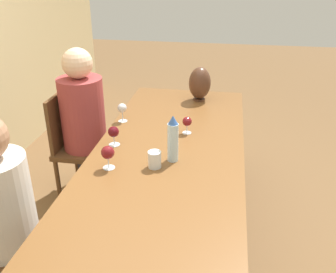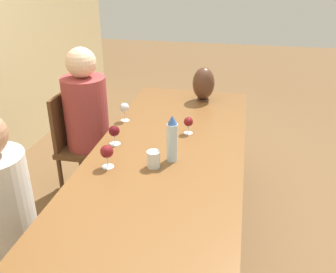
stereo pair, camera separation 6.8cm
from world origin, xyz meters
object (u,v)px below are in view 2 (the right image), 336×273
wine_glass_0 (124,108)px  wine_glass_1 (107,152)px  vase (204,84)px  chair_far (81,141)px  wine_glass_3 (188,122)px  person_far (88,120)px  wine_glass_2 (114,132)px  water_tumbler (153,159)px  water_bottle (172,139)px  person_near (3,211)px

wine_glass_0 → wine_glass_1: (-0.67, -0.11, -0.00)m
vase → chair_far: 1.11m
wine_glass_3 → person_far: size_ratio=0.09×
wine_glass_1 → wine_glass_2: (0.29, 0.05, -0.01)m
water_tumbler → chair_far: 1.14m
water_tumbler → chair_far: size_ratio=0.11×
person_far → wine_glass_0: bearing=-111.5°
wine_glass_0 → wine_glass_1: 0.67m
vase → person_far: size_ratio=0.22×
water_tumbler → wine_glass_0: size_ratio=0.71×
water_bottle → chair_far: 1.18m
water_tumbler → wine_glass_0: wine_glass_0 is taller
wine_glass_2 → wine_glass_1: bearing=-169.2°
wine_glass_1 → person_near: (-0.36, 0.46, -0.21)m
vase → chair_far: size_ratio=0.32×
wine_glass_3 → chair_far: 1.03m
wine_glass_0 → chair_far: 0.60m
water_tumbler → person_near: 0.84m
vase → wine_glass_2: vase is taller
vase → wine_glass_2: 1.03m
wine_glass_2 → wine_glass_3: (0.26, -0.44, -0.01)m
vase → wine_glass_1: size_ratio=2.05×
wine_glass_1 → chair_far: 1.04m
wine_glass_2 → wine_glass_3: size_ratio=1.08×
vase → wine_glass_0: vase is taller
person_near → person_far: 1.17m
water_bottle → person_near: person_near is taller
wine_glass_0 → person_near: (-1.03, 0.35, -0.21)m
wine_glass_1 → person_far: bearing=29.7°
water_tumbler → person_near: size_ratio=0.08×
water_tumbler → wine_glass_3: (0.49, -0.13, 0.03)m
wine_glass_0 → chair_far: (0.14, 0.44, -0.38)m
vase → wine_glass_1: vase is taller
wine_glass_0 → wine_glass_2: 0.38m
wine_glass_1 → wine_glass_2: 0.29m
water_bottle → wine_glass_2: water_bottle is taller
water_bottle → person_near: (-0.51, 0.80, -0.25)m
water_tumbler → person_far: size_ratio=0.08×
water_bottle → wine_glass_0: size_ratio=2.07×
vase → chair_far: (-0.40, 0.95, -0.43)m
wine_glass_2 → wine_glass_3: bearing=-59.7°
wine_glass_0 → wine_glass_2: (-0.38, -0.05, -0.01)m
water_bottle → person_far: (0.65, 0.81, -0.23)m
person_near → water_bottle: bearing=-57.5°
chair_far → person_far: 0.21m
wine_glass_3 → chair_far: (0.26, 0.92, -0.36)m
water_bottle → wine_glass_2: (0.14, 0.40, -0.05)m
wine_glass_0 → vase: bearing=-43.3°
wine_glass_3 → water_bottle: bearing=174.6°
wine_glass_1 → person_near: person_near is taller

